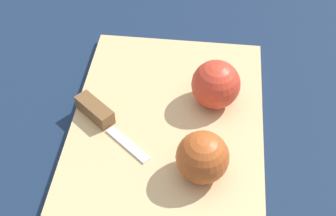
% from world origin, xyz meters
% --- Properties ---
extents(ground_plane, '(4.00, 4.00, 0.00)m').
position_xyz_m(ground_plane, '(0.00, 0.00, 0.00)').
color(ground_plane, '#14233D').
extents(cutting_board, '(0.37, 0.30, 0.02)m').
position_xyz_m(cutting_board, '(0.00, 0.00, 0.01)').
color(cutting_board, tan).
rests_on(cutting_board, ground_plane).
extents(apple_half_left, '(0.07, 0.07, 0.07)m').
position_xyz_m(apple_half_left, '(-0.03, 0.07, 0.05)').
color(apple_half_left, red).
rests_on(apple_half_left, cutting_board).
extents(apple_half_right, '(0.07, 0.07, 0.07)m').
position_xyz_m(apple_half_right, '(0.10, 0.05, 0.05)').
color(apple_half_right, '#AD4C1E').
rests_on(apple_half_right, cutting_board).
extents(knife, '(0.11, 0.12, 0.02)m').
position_xyz_m(knife, '(0.01, -0.10, 0.03)').
color(knife, silver).
rests_on(knife, cutting_board).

